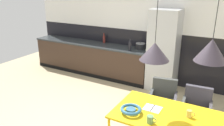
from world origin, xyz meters
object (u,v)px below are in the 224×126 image
at_px(armchair_near_window, 163,96).
at_px(dining_table, 174,119).
at_px(mug_white_ceramic, 150,119).
at_px(pendant_lamp_over_table_far, 211,50).
at_px(armchair_by_stool, 197,105).
at_px(pendant_lamp_over_table_near, 155,51).
at_px(bottle_vinegar_dark, 104,39).
at_px(open_book, 152,108).
at_px(mug_dark_espresso, 189,114).
at_px(bottle_spice_small, 130,46).
at_px(refrigerator_column, 164,50).
at_px(fruit_bowl, 131,110).
at_px(cooking_pot, 140,46).

bearing_deg(armchair_near_window, dining_table, 103.67).
xyz_separation_m(mug_white_ceramic, pendant_lamp_over_table_far, (0.59, 0.28, 0.96)).
distance_m(armchair_near_window, armchair_by_stool, 0.60).
bearing_deg(pendant_lamp_over_table_near, armchair_by_stool, 62.16).
bearing_deg(bottle_vinegar_dark, open_book, -46.89).
height_order(dining_table, mug_dark_espresso, mug_dark_espresso).
bearing_deg(pendant_lamp_over_table_far, armchair_near_window, 127.87).
height_order(armchair_near_window, bottle_spice_small, bottle_spice_small).
distance_m(refrigerator_column, pendant_lamp_over_table_near, 2.51).
distance_m(mug_dark_espresso, bottle_vinegar_dark, 3.77).
relative_size(mug_white_ceramic, bottle_vinegar_dark, 0.48).
xyz_separation_m(open_book, pendant_lamp_over_table_near, (-0.00, -0.07, 0.90)).
distance_m(open_book, pendant_lamp_over_table_far, 1.22).
xyz_separation_m(pendant_lamp_over_table_near, pendant_lamp_over_table_far, (0.68, -0.00, 0.11)).
bearing_deg(fruit_bowl, bottle_spice_small, 115.23).
height_order(fruit_bowl, cooking_pot, cooking_pot).
height_order(open_book, pendant_lamp_over_table_near, pendant_lamp_over_table_near).
bearing_deg(armchair_by_stool, dining_table, 75.72).
height_order(open_book, bottle_vinegar_dark, bottle_vinegar_dark).
bearing_deg(pendant_lamp_over_table_far, armchair_by_stool, 99.95).
xyz_separation_m(armchair_by_stool, open_book, (-0.51, -0.90, 0.24)).
bearing_deg(fruit_bowl, cooking_pot, 109.72).
xyz_separation_m(refrigerator_column, pendant_lamp_over_table_near, (0.54, -2.36, 0.66)).
relative_size(dining_table, mug_white_ceramic, 12.51).
bearing_deg(open_book, pendant_lamp_over_table_near, -91.92).
height_order(refrigerator_column, cooking_pot, refrigerator_column).
bearing_deg(cooking_pot, armchair_by_stool, -41.62).
relative_size(mug_dark_espresso, pendant_lamp_over_table_near, 0.11).
height_order(armchair_near_window, open_book, armchair_near_window).
relative_size(armchair_by_stool, pendant_lamp_over_table_near, 0.71).
bearing_deg(refrigerator_column, cooking_pot, 168.97).
xyz_separation_m(dining_table, armchair_near_window, (-0.43, 0.97, -0.18)).
relative_size(refrigerator_column, bottle_spice_small, 6.53).
bearing_deg(mug_dark_espresso, dining_table, -153.73).
bearing_deg(cooking_pot, bottle_spice_small, -118.58).
distance_m(fruit_bowl, pendant_lamp_over_table_far, 1.34).
xyz_separation_m(dining_table, bottle_vinegar_dark, (-2.67, 2.54, 0.32)).
distance_m(refrigerator_column, cooking_pot, 0.66).
xyz_separation_m(fruit_bowl, mug_dark_espresso, (0.75, 0.30, 0.00)).
distance_m(dining_table, bottle_spice_small, 2.77).
distance_m(armchair_near_window, open_book, 0.96).
height_order(armchair_near_window, mug_white_ceramic, mug_white_ceramic).
bearing_deg(mug_white_ceramic, fruit_bowl, 162.96).
distance_m(cooking_pot, pendant_lamp_over_table_near, 2.83).
height_order(refrigerator_column, mug_dark_espresso, refrigerator_column).
height_order(refrigerator_column, mug_white_ceramic, refrigerator_column).
distance_m(armchair_near_window, cooking_pot, 1.91).
relative_size(fruit_bowl, mug_white_ceramic, 2.24).
xyz_separation_m(open_book, mug_dark_espresso, (0.52, 0.04, 0.05)).
distance_m(open_book, pendant_lamp_over_table_near, 0.90).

